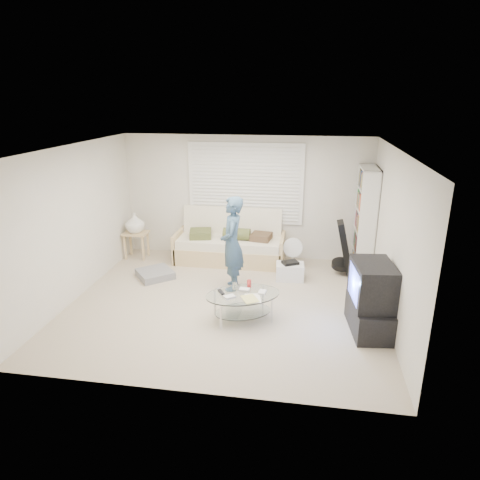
% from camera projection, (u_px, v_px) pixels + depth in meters
% --- Properties ---
extents(ground, '(5.00, 5.00, 0.00)m').
position_uv_depth(ground, '(226.00, 303.00, 7.01)').
color(ground, tan).
rests_on(ground, ground).
extents(room_shell, '(5.02, 4.52, 2.51)m').
position_uv_depth(room_shell, '(230.00, 199.00, 6.94)').
color(room_shell, silver).
rests_on(room_shell, ground).
extents(window_blinds, '(2.32, 0.08, 1.62)m').
position_uv_depth(window_blinds, '(245.00, 184.00, 8.57)').
color(window_blinds, silver).
rests_on(window_blinds, ground).
extents(futon_sofa, '(2.19, 0.88, 1.07)m').
position_uv_depth(futon_sofa, '(230.00, 245.00, 8.69)').
color(futon_sofa, tan).
rests_on(futon_sofa, ground).
extents(grey_floor_pillow, '(0.83, 0.83, 0.13)m').
position_uv_depth(grey_floor_pillow, '(155.00, 274.00, 7.98)').
color(grey_floor_pillow, slate).
rests_on(grey_floor_pillow, ground).
extents(side_table, '(0.49, 0.39, 0.96)m').
position_uv_depth(side_table, '(135.00, 225.00, 8.76)').
color(side_table, tan).
rests_on(side_table, ground).
extents(bookshelf, '(0.32, 0.85, 2.01)m').
position_uv_depth(bookshelf, '(365.00, 221.00, 7.99)').
color(bookshelf, white).
rests_on(bookshelf, ground).
extents(guitar_case, '(0.40, 0.38, 1.01)m').
position_uv_depth(guitar_case, '(344.00, 252.00, 8.01)').
color(guitar_case, black).
rests_on(guitar_case, ground).
extents(floor_fan, '(0.38, 0.26, 0.63)m').
position_uv_depth(floor_fan, '(293.00, 251.00, 8.31)').
color(floor_fan, white).
rests_on(floor_fan, ground).
extents(storage_bin, '(0.52, 0.38, 0.35)m').
position_uv_depth(storage_bin, '(290.00, 271.00, 7.87)').
color(storage_bin, white).
rests_on(storage_bin, ground).
extents(tv_unit, '(0.61, 1.00, 1.04)m').
position_uv_depth(tv_unit, '(371.00, 299.00, 6.04)').
color(tv_unit, black).
rests_on(tv_unit, ground).
extents(coffee_table, '(1.31, 1.10, 0.54)m').
position_uv_depth(coffee_table, '(243.00, 299.00, 6.41)').
color(coffee_table, silver).
rests_on(coffee_table, ground).
extents(standing_person, '(0.46, 0.64, 1.65)m').
position_uv_depth(standing_person, '(232.00, 244.00, 7.29)').
color(standing_person, '#33516B').
rests_on(standing_person, ground).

